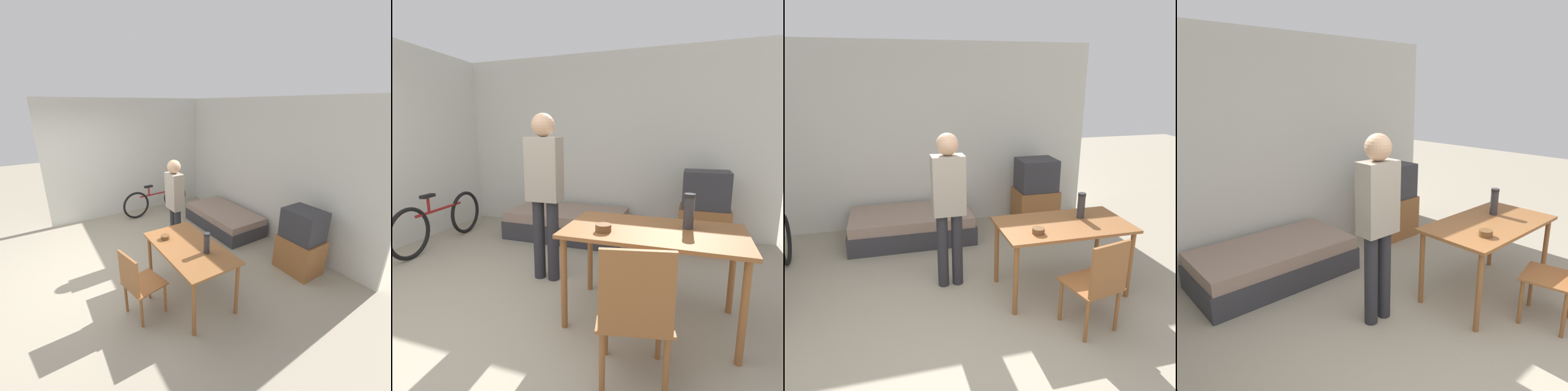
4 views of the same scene
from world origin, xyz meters
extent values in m
cube|color=silver|center=(0.00, 3.27, 1.35)|extent=(5.34, 0.06, 2.70)
cube|color=#333338|center=(-0.20, 2.70, 0.13)|extent=(1.71, 0.93, 0.26)
cube|color=gray|center=(-0.20, 2.70, 0.33)|extent=(1.66, 0.90, 0.14)
cube|color=brown|center=(1.69, 2.75, 0.29)|extent=(0.62, 0.50, 0.57)
cube|color=#2D2D33|center=(1.69, 2.75, 0.81)|extent=(0.56, 0.46, 0.47)
cube|color=black|center=(1.69, 2.52, 0.81)|extent=(0.46, 0.01, 0.37)
cube|color=brown|center=(1.25, 0.95, 0.76)|extent=(1.37, 0.76, 0.03)
cylinder|color=brown|center=(0.63, 0.63, 0.37)|extent=(0.05, 0.05, 0.75)
cylinder|color=brown|center=(1.88, 0.63, 0.37)|extent=(0.05, 0.05, 0.75)
cylinder|color=brown|center=(0.63, 1.26, 0.37)|extent=(0.05, 0.05, 0.75)
cylinder|color=brown|center=(1.88, 1.26, 0.37)|extent=(0.05, 0.05, 0.75)
cube|color=brown|center=(1.23, 0.30, 0.44)|extent=(0.52, 0.52, 0.02)
cylinder|color=brown|center=(1.36, 0.51, 0.22)|extent=(0.04, 0.04, 0.43)
cylinder|color=brown|center=(1.02, 0.44, 0.22)|extent=(0.04, 0.04, 0.43)
cylinder|color=brown|center=(1.09, 0.09, 0.22)|extent=(0.04, 0.04, 0.43)
cylinder|color=#28282D|center=(0.04, 1.34, 0.42)|extent=(0.12, 0.12, 0.84)
cylinder|color=#28282D|center=(0.20, 1.34, 0.42)|extent=(0.12, 0.12, 0.84)
cube|color=#9E9384|center=(0.12, 1.34, 1.16)|extent=(0.34, 0.20, 0.63)
sphere|color=tan|center=(0.12, 1.34, 1.59)|extent=(0.23, 0.23, 0.23)
cylinder|color=#2D2D33|center=(1.50, 1.05, 0.91)|extent=(0.08, 0.08, 0.28)
cylinder|color=black|center=(1.50, 1.05, 1.04)|extent=(0.08, 0.08, 0.03)
cylinder|color=brown|center=(0.90, 0.77, 0.80)|extent=(0.12, 0.12, 0.06)
camera|label=1|loc=(3.88, -0.62, 2.57)|focal=24.00mm
camera|label=2|loc=(1.51, -1.37, 1.50)|focal=28.00mm
camera|label=3|loc=(-0.51, -2.40, 2.28)|focal=35.00mm
camera|label=4|loc=(-1.99, -0.91, 2.04)|focal=35.00mm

